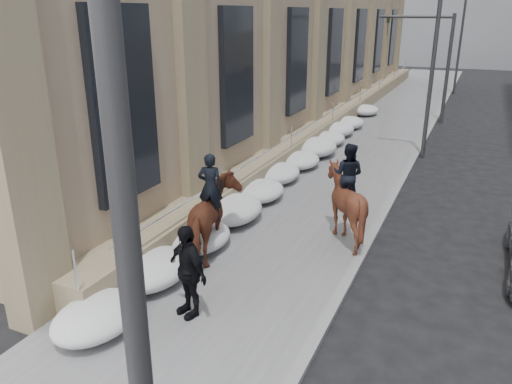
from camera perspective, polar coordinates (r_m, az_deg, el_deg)
ground at (r=11.43m, az=-5.33°, el=-12.20°), size 140.00×140.00×0.00m
sidewalk at (r=19.93m, az=8.83°, el=2.14°), size 5.00×80.00×0.12m
curb at (r=19.46m, az=16.26°, el=1.12°), size 0.24×80.00×0.12m
streetlight_near at (r=3.53m, az=-16.48°, el=-5.77°), size 1.71×0.24×8.00m
streetlight_mid at (r=22.52m, az=19.32°, el=15.07°), size 1.71×0.24×8.00m
streetlight_far at (r=42.45m, az=22.21°, el=16.51°), size 1.71×0.24×8.00m
traffic_signal at (r=30.57m, az=19.51°, el=14.95°), size 4.10×0.22×6.00m
snow_bank at (r=18.51m, az=3.06°, el=2.29°), size 1.70×18.10×0.76m
mounted_horse_left at (r=12.58m, az=-4.78°, el=-2.92°), size 1.73×2.62×2.68m
mounted_horse_right at (r=13.75m, az=10.14°, el=-0.92°), size 1.77×1.96×2.68m
pedestrian at (r=10.31m, az=-7.83°, el=-8.92°), size 1.27×0.93×2.00m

